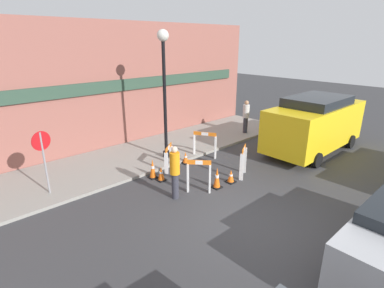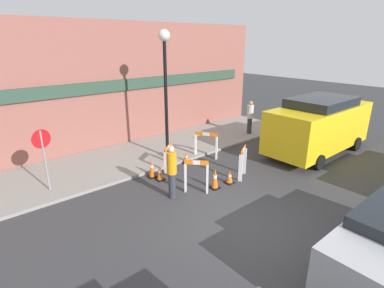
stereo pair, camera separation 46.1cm
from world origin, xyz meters
The scene contains 17 objects.
ground_plane centered at (0.00, 0.00, 0.00)m, with size 60.00×60.00×0.00m, color #38383A.
sidewalk_slab centered at (0.00, 6.25, 0.05)m, with size 18.00×3.51×0.10m.
storefront_facade centered at (0.00, 8.08, 2.75)m, with size 18.00×0.22×5.50m.
streetlamp_post centered at (1.19, 5.27, 3.31)m, with size 0.44×0.44×4.97m.
stop_sign centered at (-3.45, 5.34, 1.47)m, with size 0.59×0.16×2.04m.
barricade_0 centered at (0.60, 4.35, 0.53)m, with size 0.72×0.58×0.98m.
barricade_1 centered at (0.20, 2.29, 0.59)m, with size 0.61×0.66×1.12m.
barricade_2 centered at (2.20, 2.08, 0.60)m, with size 0.70×0.47×1.14m.
barricade_3 centered at (2.50, 4.33, 0.61)m, with size 0.60×0.91×1.11m.
traffic_cone_0 centered at (0.86, 2.10, 0.35)m, with size 0.30×0.30×0.73m.
traffic_cone_1 centered at (1.49, 4.40, 0.23)m, with size 0.30×0.30×0.48m.
traffic_cone_2 centered at (-0.27, 4.18, 0.35)m, with size 0.30×0.30×0.73m.
traffic_cone_3 centered at (1.51, 2.05, 0.22)m, with size 0.30×0.30×0.47m.
traffic_cone_4 centered at (-0.18, 3.81, 0.25)m, with size 0.30×0.30×0.53m.
person_worker centered at (-0.60, 2.52, 0.93)m, with size 0.40×0.40×1.71m.
person_pedestrian centered at (6.33, 5.18, 1.02)m, with size 0.43×0.43×1.70m.
work_van centered at (6.61, 1.67, 1.32)m, with size 5.32×2.26×2.43m.
Camera 2 is at (-5.52, -4.27, 4.70)m, focal length 28.00 mm.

